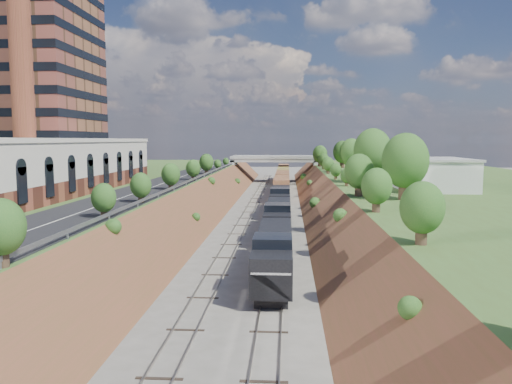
# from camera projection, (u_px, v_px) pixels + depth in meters

# --- Properties ---
(platform_left) EXTENTS (44.00, 180.00, 5.00)m
(platform_left) POSITION_uv_depth(u_px,v_px,m) (59.00, 198.00, 80.11)
(platform_left) COLOR #425A25
(platform_left) RESTS_ON ground
(platform_right) EXTENTS (44.00, 180.00, 5.00)m
(platform_right) POSITION_uv_depth(u_px,v_px,m) (480.00, 201.00, 75.98)
(platform_right) COLOR #425A25
(platform_right) RESTS_ON ground
(embankment_left) EXTENTS (10.00, 180.00, 10.00)m
(embankment_left) POSITION_uv_depth(u_px,v_px,m) (194.00, 215.00, 78.99)
(embankment_left) COLOR brown
(embankment_left) RESTS_ON ground
(embankment_right) EXTENTS (10.00, 180.00, 10.00)m
(embankment_right) POSITION_uv_depth(u_px,v_px,m) (334.00, 216.00, 77.62)
(embankment_right) COLOR brown
(embankment_right) RESTS_ON ground
(rail_left_track) EXTENTS (1.58, 180.00, 0.18)m
(rail_left_track) POSITION_uv_depth(u_px,v_px,m) (247.00, 215.00, 78.46)
(rail_left_track) COLOR gray
(rail_left_track) RESTS_ON ground
(rail_right_track) EXTENTS (1.58, 180.00, 0.18)m
(rail_right_track) POSITION_uv_depth(u_px,v_px,m) (280.00, 215.00, 78.13)
(rail_right_track) COLOR gray
(rail_right_track) RESTS_ON ground
(road) EXTENTS (8.00, 180.00, 0.10)m
(road) POSITION_uv_depth(u_px,v_px,m) (166.00, 183.00, 78.75)
(road) COLOR black
(road) RESTS_ON platform_left
(guardrail) EXTENTS (0.10, 171.00, 0.70)m
(guardrail) POSITION_uv_depth(u_px,v_px,m) (191.00, 180.00, 78.24)
(guardrail) COLOR #99999E
(guardrail) RESTS_ON platform_left
(commercial_building) EXTENTS (14.30, 62.30, 7.00)m
(commercial_building) POSITION_uv_depth(u_px,v_px,m) (12.00, 169.00, 57.33)
(commercial_building) COLOR brown
(commercial_building) RESTS_ON platform_left
(highrise_tower) EXTENTS (22.00, 22.00, 53.90)m
(highrise_tower) POSITION_uv_depth(u_px,v_px,m) (23.00, 22.00, 89.53)
(highrise_tower) COLOR brown
(highrise_tower) RESTS_ON platform_left
(smokestack) EXTENTS (3.20, 3.20, 40.00)m
(smokestack) POSITION_uv_depth(u_px,v_px,m) (21.00, 51.00, 73.97)
(smokestack) COLOR brown
(smokestack) RESTS_ON platform_left
(overpass) EXTENTS (24.50, 8.30, 7.40)m
(overpass) POSITION_uv_depth(u_px,v_px,m) (274.00, 164.00, 139.33)
(overpass) COLOR gray
(overpass) RESTS_ON ground
(white_building_near) EXTENTS (9.00, 12.00, 4.00)m
(white_building_near) POSITION_uv_depth(u_px,v_px,m) (432.00, 175.00, 68.16)
(white_building_near) COLOR silver
(white_building_near) RESTS_ON platform_right
(white_building_far) EXTENTS (8.00, 10.00, 3.60)m
(white_building_far) POSITION_uv_depth(u_px,v_px,m) (394.00, 168.00, 90.05)
(white_building_far) COLOR silver
(white_building_far) RESTS_ON platform_right
(tree_right_large) EXTENTS (5.25, 5.25, 7.61)m
(tree_right_large) POSITION_uv_depth(u_px,v_px,m) (405.00, 161.00, 56.41)
(tree_right_large) COLOR #473323
(tree_right_large) RESTS_ON platform_right
(tree_left_crest) EXTENTS (2.45, 2.45, 3.55)m
(tree_left_crest) POSITION_uv_depth(u_px,v_px,m) (87.00, 202.00, 38.60)
(tree_left_crest) COLOR #473323
(tree_left_crest) RESTS_ON platform_left
(freight_train) EXTENTS (3.00, 120.95, 4.55)m
(freight_train) POSITION_uv_depth(u_px,v_px,m) (282.00, 188.00, 95.76)
(freight_train) COLOR black
(freight_train) RESTS_ON ground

